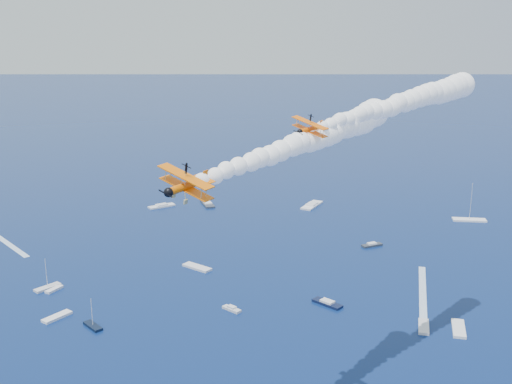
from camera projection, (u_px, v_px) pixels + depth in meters
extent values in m
cube|color=silver|center=(424.00, 327.00, 154.26)|extent=(5.35, 8.46, 0.70)
cube|color=#313742|center=(207.00, 204.00, 261.90)|extent=(5.95, 12.35, 0.70)
cube|color=#2E343E|center=(372.00, 245.00, 212.14)|extent=(7.81, 4.47, 0.70)
cube|color=white|center=(459.00, 329.00, 153.28)|extent=(6.41, 10.15, 0.70)
cube|color=silver|center=(197.00, 267.00, 192.58)|extent=(9.35, 9.26, 0.70)
cube|color=white|center=(312.00, 205.00, 259.89)|extent=(11.95, 14.46, 0.70)
cube|color=white|center=(162.00, 206.00, 258.60)|extent=(11.72, 8.30, 0.70)
cube|color=white|center=(469.00, 220.00, 240.18)|extent=(13.36, 7.16, 0.70)
cube|color=white|center=(54.00, 289.00, 176.35)|extent=(4.73, 5.64, 0.70)
cube|color=#0E1632|center=(327.00, 303.00, 167.29)|extent=(7.75, 8.49, 0.70)
cube|color=silver|center=(48.00, 288.00, 177.52)|extent=(7.44, 7.03, 0.70)
cube|color=black|center=(93.00, 326.00, 154.57)|extent=(5.55, 6.64, 0.70)
cube|color=silver|center=(232.00, 309.00, 163.87)|extent=(5.06, 5.38, 0.70)
cube|color=white|center=(57.00, 317.00, 159.59)|extent=(7.41, 7.54, 0.70)
cube|color=white|center=(6.00, 242.00, 215.72)|extent=(22.91, 32.62, 0.04)
cube|color=white|center=(423.00, 291.00, 175.91)|extent=(15.73, 36.11, 0.04)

